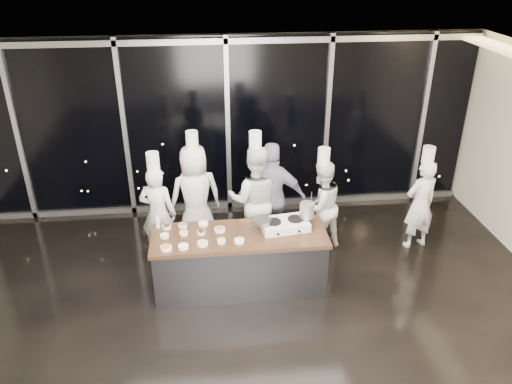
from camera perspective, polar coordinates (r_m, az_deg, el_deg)
ground at (r=6.82m, az=-1.19°, el=-15.29°), size 9.00×9.00×0.00m
room_shell at (r=5.59m, az=0.40°, el=2.22°), size 9.02×7.02×3.21m
window_wall at (r=8.99m, az=-3.25°, el=7.43°), size 8.90×0.11×3.20m
demo_counter at (r=7.24m, az=-1.86°, el=-7.86°), size 2.46×0.86×0.90m
stove at (r=7.11m, az=3.26°, el=-3.72°), size 0.72×0.50×0.14m
frying_pan at (r=7.00m, az=0.63°, el=-3.29°), size 0.47×0.30×0.04m
stock_pot at (r=7.13m, az=5.86°, el=-2.07°), size 0.24×0.24×0.21m
prep_bowls at (r=6.97m, az=-6.97°, el=-4.98°), size 1.15×0.73×0.05m
squeeze_bottle at (r=7.23m, az=-11.17°, el=-3.33°), size 0.06×0.06×0.22m
chef_far_left at (r=7.86m, az=-11.13°, el=-2.33°), size 0.66×0.52×1.81m
chef_left at (r=8.12m, az=-6.94°, el=-0.41°), size 0.97×0.76×1.98m
chef_center at (r=7.90m, az=-0.08°, el=-0.79°), size 0.98×0.82×2.04m
guest at (r=7.90m, az=1.83°, el=-0.71°), size 1.16×0.70×1.85m
chef_right at (r=8.07m, az=7.39°, el=-1.49°), size 0.91×0.82×1.76m
chef_side at (r=8.45m, az=18.27°, el=-1.23°), size 0.64×0.50×1.77m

